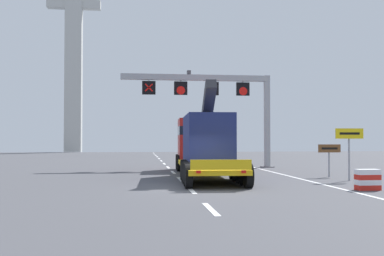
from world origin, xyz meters
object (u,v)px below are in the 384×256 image
at_px(overhead_lane_gantry, 216,93).
at_px(heavy_haul_truck_yellow, 203,143).
at_px(tourist_info_sign_brown, 329,152).
at_px(crash_barrier_striped, 368,180).
at_px(bridge_pylon_distant, 74,31).
at_px(exit_sign_yellow, 349,141).

relative_size(overhead_lane_gantry, heavy_haul_truck_yellow, 0.84).
height_order(heavy_haul_truck_yellow, tourist_info_sign_brown, heavy_haul_truck_yellow).
relative_size(overhead_lane_gantry, crash_barrier_striped, 11.72).
distance_m(heavy_haul_truck_yellow, tourist_info_sign_brown, 7.53).
bearing_deg(overhead_lane_gantry, bridge_pylon_distant, 111.47).
relative_size(tourist_info_sign_brown, crash_barrier_striped, 1.88).
relative_size(exit_sign_yellow, tourist_info_sign_brown, 1.46).
bearing_deg(heavy_haul_truck_yellow, tourist_info_sign_brown, -18.03).
height_order(crash_barrier_striped, bridge_pylon_distant, bridge_pylon_distant).
distance_m(tourist_info_sign_brown, crash_barrier_striped, 6.70).
xyz_separation_m(overhead_lane_gantry, tourist_info_sign_brown, (5.14, -8.98, -4.38)).
bearing_deg(tourist_info_sign_brown, heavy_haul_truck_yellow, 161.97).
height_order(overhead_lane_gantry, heavy_haul_truck_yellow, overhead_lane_gantry).
distance_m(heavy_haul_truck_yellow, bridge_pylon_distant, 55.58).
bearing_deg(tourist_info_sign_brown, bridge_pylon_distant, 112.98).
relative_size(overhead_lane_gantry, tourist_info_sign_brown, 6.23).
relative_size(heavy_haul_truck_yellow, bridge_pylon_distant, 0.35).
bearing_deg(crash_barrier_striped, exit_sign_yellow, 72.97).
height_order(overhead_lane_gantry, tourist_info_sign_brown, overhead_lane_gantry).
relative_size(heavy_haul_truck_yellow, exit_sign_yellow, 5.10).
bearing_deg(exit_sign_yellow, heavy_haul_truck_yellow, 147.41).
xyz_separation_m(overhead_lane_gantry, bridge_pylon_distant, (-17.07, 43.41, 15.03)).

